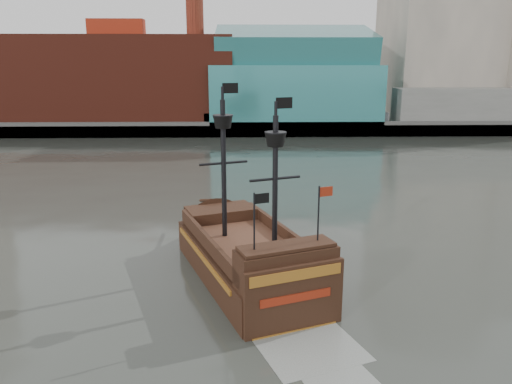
{
  "coord_description": "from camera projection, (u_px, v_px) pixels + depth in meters",
  "views": [
    {
      "loc": [
        0.5,
        -23.05,
        12.6
      ],
      "look_at": [
        1.43,
        9.74,
        4.0
      ],
      "focal_mm": 35.0,
      "sensor_mm": 36.0,
      "label": 1
    }
  ],
  "objects": [
    {
      "name": "ground",
      "position": [
        233.0,
        316.0,
        25.47
      ],
      "size": [
        400.0,
        400.0,
        0.0
      ],
      "primitive_type": "plane",
      "color": "#2C2F29",
      "rests_on": "ground"
    },
    {
      "name": "promenade_far",
      "position": [
        240.0,
        114.0,
        114.17
      ],
      "size": [
        220.0,
        60.0,
        2.0
      ],
      "primitive_type": "cube",
      "color": "slate",
      "rests_on": "ground"
    },
    {
      "name": "seawall",
      "position": [
        239.0,
        129.0,
        85.57
      ],
      "size": [
        220.0,
        1.0,
        2.6
      ],
      "primitive_type": "cube",
      "color": "#4C4C49",
      "rests_on": "ground"
    },
    {
      "name": "skyline",
      "position": [
        264.0,
        1.0,
        101.15
      ],
      "size": [
        149.0,
        45.0,
        62.0
      ],
      "color": "brown",
      "rests_on": "promenade_far"
    },
    {
      "name": "pirate_ship",
      "position": [
        249.0,
        263.0,
        29.37
      ],
      "size": [
        10.19,
        17.05,
        12.26
      ],
      "rotation": [
        0.0,
        0.0,
        0.35
      ],
      "color": "black",
      "rests_on": "ground"
    }
  ]
}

